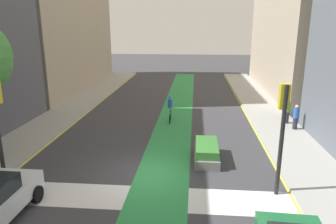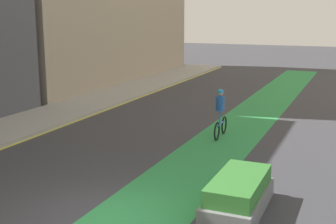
{
  "view_description": "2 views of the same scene",
  "coord_description": "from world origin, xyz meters",
  "px_view_note": "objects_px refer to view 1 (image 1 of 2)",
  "views": [
    {
      "loc": [
        2.13,
        -12.74,
        6.44
      ],
      "look_at": [
        0.51,
        6.03,
        1.24
      ],
      "focal_mm": 33.75,
      "sensor_mm": 36.0,
      "label": 1
    },
    {
      "loc": [
        5.2,
        -8.11,
        4.58
      ],
      "look_at": [
        -0.26,
        4.73,
        1.55
      ],
      "focal_mm": 48.86,
      "sensor_mm": 36.0,
      "label": 2
    }
  ],
  "objects_px": {
    "traffic_signal_near_right": "(283,119)",
    "median_planter": "(207,152)",
    "pedestrian_sidewalk_right_a": "(296,117)",
    "pedestrian_sidewalk_right_b": "(287,111)",
    "cyclist_in_lane": "(170,108)"
  },
  "relations": [
    {
      "from": "pedestrian_sidewalk_right_a",
      "to": "pedestrian_sidewalk_right_b",
      "type": "height_order",
      "value": "pedestrian_sidewalk_right_b"
    },
    {
      "from": "median_planter",
      "to": "pedestrian_sidewalk_right_a",
      "type": "bearing_deg",
      "value": 40.69
    },
    {
      "from": "traffic_signal_near_right",
      "to": "cyclist_in_lane",
      "type": "distance_m",
      "value": 10.55
    },
    {
      "from": "traffic_signal_near_right",
      "to": "median_planter",
      "type": "relative_size",
      "value": 1.65
    },
    {
      "from": "pedestrian_sidewalk_right_b",
      "to": "median_planter",
      "type": "height_order",
      "value": "pedestrian_sidewalk_right_b"
    },
    {
      "from": "traffic_signal_near_right",
      "to": "median_planter",
      "type": "bearing_deg",
      "value": 132.01
    },
    {
      "from": "traffic_signal_near_right",
      "to": "pedestrian_sidewalk_right_a",
      "type": "bearing_deg",
      "value": 69.0
    },
    {
      "from": "traffic_signal_near_right",
      "to": "pedestrian_sidewalk_right_b",
      "type": "height_order",
      "value": "traffic_signal_near_right"
    },
    {
      "from": "pedestrian_sidewalk_right_b",
      "to": "traffic_signal_near_right",
      "type": "bearing_deg",
      "value": -107.28
    },
    {
      "from": "pedestrian_sidewalk_right_b",
      "to": "median_planter",
      "type": "distance_m",
      "value": 8.2
    },
    {
      "from": "pedestrian_sidewalk_right_a",
      "to": "pedestrian_sidewalk_right_b",
      "type": "xyz_separation_m",
      "value": [
        -0.19,
        1.22,
        0.05
      ]
    },
    {
      "from": "cyclist_in_lane",
      "to": "median_planter",
      "type": "height_order",
      "value": "cyclist_in_lane"
    },
    {
      "from": "pedestrian_sidewalk_right_a",
      "to": "pedestrian_sidewalk_right_b",
      "type": "distance_m",
      "value": 1.24
    },
    {
      "from": "median_planter",
      "to": "pedestrian_sidewalk_right_b",
      "type": "bearing_deg",
      "value": 48.07
    },
    {
      "from": "traffic_signal_near_right",
      "to": "cyclist_in_lane",
      "type": "xyz_separation_m",
      "value": [
        -4.95,
        9.08,
        -2.09
      ]
    }
  ]
}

